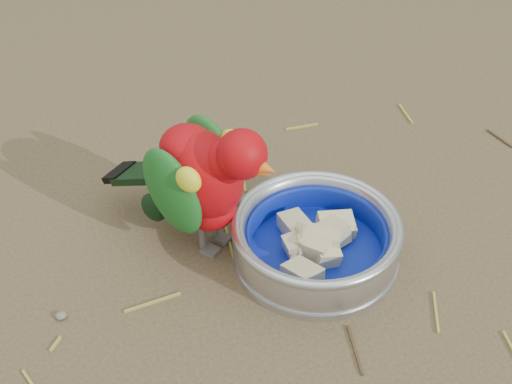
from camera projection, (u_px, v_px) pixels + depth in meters
name	position (u px, v px, depth m)	size (l,w,h in m)	color
ground	(313.00, 320.00, 0.90)	(60.00, 60.00, 0.00)	brown
food_bowl	(315.00, 255.00, 0.97)	(0.20, 0.20, 0.02)	#B2B2BA
bowl_wall	(317.00, 237.00, 0.95)	(0.20, 0.20, 0.04)	#B2B2BA
fruit_wedges	(316.00, 241.00, 0.96)	(0.12, 0.12, 0.03)	#CABD8B
lory_parrot	(204.00, 186.00, 0.94)	(0.11, 0.23, 0.18)	#A9060C
ground_debris	(269.00, 273.00, 0.95)	(0.90, 0.80, 0.01)	#A49740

